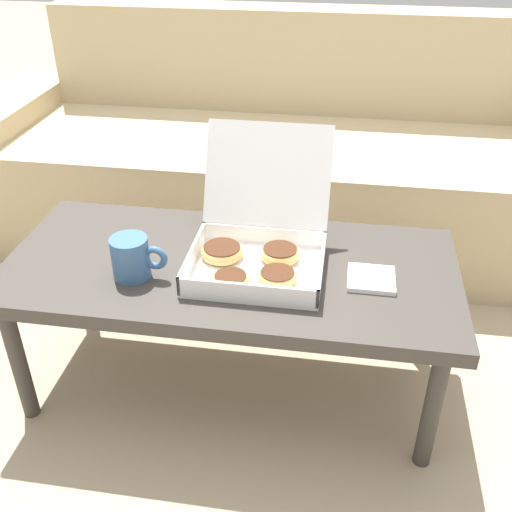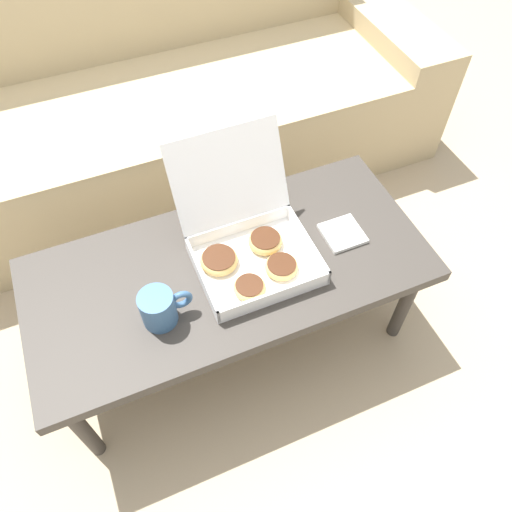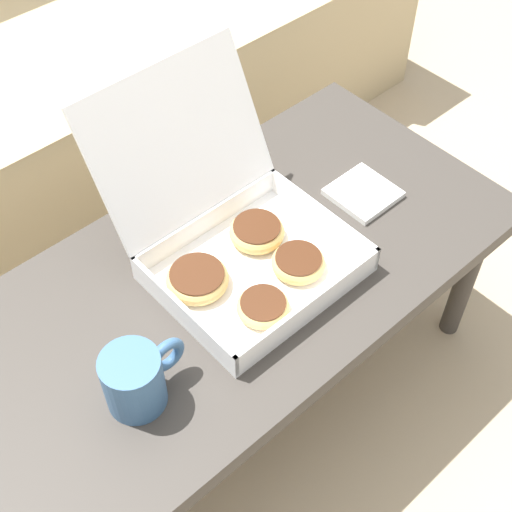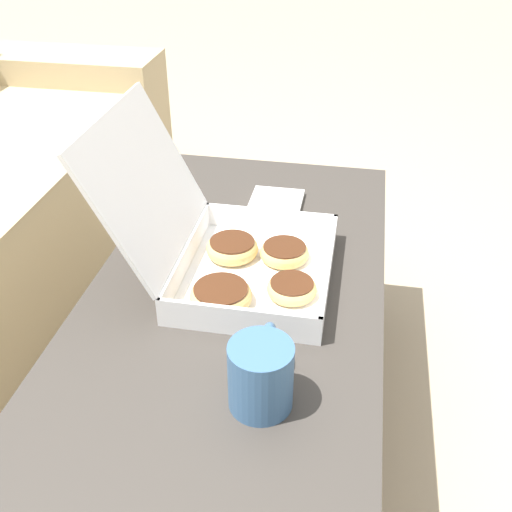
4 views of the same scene
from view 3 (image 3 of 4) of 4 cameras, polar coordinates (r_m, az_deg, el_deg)
ground_plane at (r=1.71m, az=-6.24°, el=-7.95°), size 12.00×12.00×0.00m
coffee_table at (r=1.32m, az=-3.37°, el=-3.47°), size 1.20×0.55×0.42m
pastry_box at (r=1.28m, az=-1.53°, el=1.16°), size 0.34×0.41×0.31m
coffee_mug at (r=1.12m, az=-9.59°, el=-9.70°), size 0.15×0.10×0.11m
napkin_stack at (r=1.45m, az=8.57°, el=4.99°), size 0.12×0.12×0.01m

